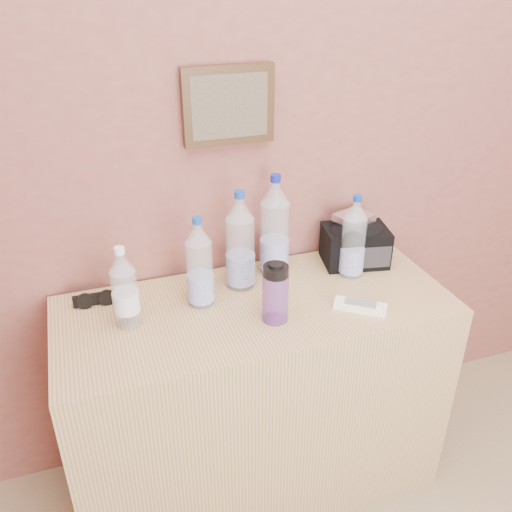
{
  "coord_description": "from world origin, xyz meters",
  "views": [
    {
      "loc": [
        -0.72,
        0.3,
        1.8
      ],
      "look_at": [
        -0.24,
        1.71,
        0.99
      ],
      "focal_mm": 38.0,
      "sensor_mm": 36.0,
      "label": 1
    }
  ],
  "objects": [
    {
      "name": "pet_large_c",
      "position": [
        -0.1,
        1.89,
        0.97
      ],
      "size": [
        0.1,
        0.1,
        0.37
      ],
      "rotation": [
        0.0,
        0.0,
        0.2
      ],
      "color": "white",
      "rests_on": "dresser"
    },
    {
      "name": "pet_large_d",
      "position": [
        0.15,
        1.78,
        0.95
      ],
      "size": [
        0.08,
        0.08,
        0.3
      ],
      "rotation": [
        0.0,
        0.0,
        -0.31
      ],
      "color": "silver",
      "rests_on": "dresser"
    },
    {
      "name": "picture_frame",
      "position": [
        -0.24,
        1.98,
        1.4
      ],
      "size": [
        0.3,
        0.03,
        0.25
      ],
      "primitive_type": null,
      "color": "#382311",
      "rests_on": "room_shell"
    },
    {
      "name": "pet_large_b",
      "position": [
        -0.25,
        1.84,
        0.97
      ],
      "size": [
        0.09,
        0.09,
        0.35
      ],
      "rotation": [
        0.0,
        0.0,
        -0.21
      ],
      "color": "silver",
      "rests_on": "dresser"
    },
    {
      "name": "ac_remote",
      "position": [
        0.07,
        1.57,
        0.82
      ],
      "size": [
        0.17,
        0.14,
        0.02
      ],
      "primitive_type": "cube",
      "rotation": [
        0.0,
        0.0,
        -0.65
      ],
      "color": "silver",
      "rests_on": "dresser"
    },
    {
      "name": "dresser",
      "position": [
        -0.24,
        1.71,
        0.41
      ],
      "size": [
        1.3,
        0.54,
        0.81
      ],
      "primitive_type": "cube",
      "color": "#AC7951",
      "rests_on": "ground"
    },
    {
      "name": "pet_large_a",
      "position": [
        -0.4,
        1.78,
        0.95
      ],
      "size": [
        0.08,
        0.08,
        0.31
      ],
      "rotation": [
        0.0,
        0.0,
        0.36
      ],
      "color": "silver",
      "rests_on": "dresser"
    },
    {
      "name": "sunglasses",
      "position": [
        -0.73,
        1.88,
        0.83
      ],
      "size": [
        0.15,
        0.06,
        0.04
      ],
      "primitive_type": null,
      "rotation": [
        0.0,
        0.0,
        -0.02
      ],
      "color": "black",
      "rests_on": "dresser"
    },
    {
      "name": "nalgene_bottle",
      "position": [
        -0.21,
        1.61,
        0.91
      ],
      "size": [
        0.08,
        0.08,
        0.2
      ],
      "rotation": [
        0.0,
        0.0,
        0.12
      ],
      "color": "#6D369D",
      "rests_on": "dresser"
    },
    {
      "name": "toiletry_bag",
      "position": [
        0.2,
        1.86,
        0.89
      ],
      "size": [
        0.26,
        0.21,
        0.16
      ],
      "primitive_type": null,
      "rotation": [
        0.0,
        0.0,
        -0.2
      ],
      "color": "black",
      "rests_on": "dresser"
    },
    {
      "name": "foil_packet",
      "position": [
        0.21,
        1.89,
        0.98
      ],
      "size": [
        0.15,
        0.14,
        0.03
      ],
      "primitive_type": "cube",
      "rotation": [
        0.0,
        0.0,
        0.33
      ],
      "color": "silver",
      "rests_on": "toiletry_bag"
    },
    {
      "name": "pet_small",
      "position": [
        -0.64,
        1.74,
        0.93
      ],
      "size": [
        0.08,
        0.08,
        0.27
      ],
      "rotation": [
        0.0,
        0.0,
        0.01
      ],
      "color": "white",
      "rests_on": "dresser"
    }
  ]
}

